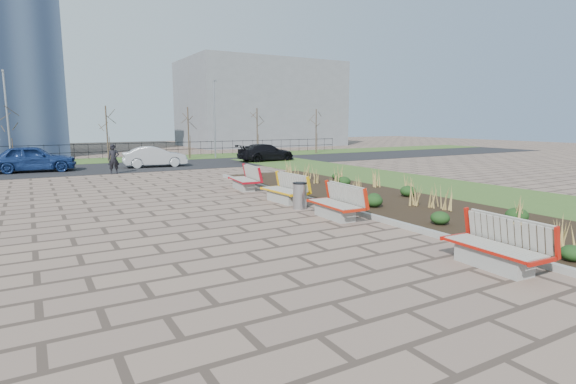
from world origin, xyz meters
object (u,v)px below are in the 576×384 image
bench_a (494,244)px  car_black (266,152)px  car_silver (155,157)px  lamp_east (215,120)px  bench_b (335,202)px  lamp_west (8,120)px  pedestrian (114,159)px  bench_c (283,189)px  car_blue (33,159)px  litter_bin (300,196)px  bench_d (243,178)px

bench_a → car_black: 25.17m
car_silver → lamp_east: 7.95m
bench_b → lamp_west: 25.05m
pedestrian → lamp_east: 11.84m
bench_c → lamp_west: size_ratio=0.35×
bench_a → bench_c: (0.00, 8.61, 0.00)m
bench_a → pedestrian: pedestrian is taller
car_blue → lamp_east: size_ratio=0.76×
litter_bin → car_silver: bearing=92.7°
car_black → lamp_east: size_ratio=0.73×
lamp_east → bench_d: bearing=-106.8°
bench_b → bench_a: bearing=-87.3°
litter_bin → car_blue: bearing=114.0°
bench_d → litter_bin: 4.91m
litter_bin → car_blue: 18.86m
car_blue → lamp_west: bearing=20.3°
car_silver → lamp_west: bearing=64.5°
bench_a → bench_c: 8.61m
bench_a → car_black: size_ratio=0.48×
litter_bin → car_silver: 16.70m
bench_b → car_blue: size_ratio=0.46×
car_blue → lamp_west: (-1.21, 4.19, 2.25)m
bench_b → car_black: (7.23, 18.68, 0.15)m
bench_a → lamp_west: (-9.00, 28.67, 2.54)m
bench_c → bench_d: size_ratio=1.00×
lamp_west → lamp_east: 14.00m
bench_a → bench_d: 12.16m
car_black → bench_d: bearing=144.1°
bench_d → pedestrian: (-3.88, 9.00, 0.33)m
bench_b → car_silver: size_ratio=0.53×
bench_d → car_silver: bearing=100.8°
bench_c → pedestrian: pedestrian is taller
pedestrian → car_black: bearing=19.1°
bench_b → lamp_west: bearing=113.8°
bench_a → car_silver: (-0.93, 23.93, 0.17)m
bench_a → bench_c: same height
lamp_west → lamp_east: bearing=0.0°
car_silver → car_black: 8.16m
bench_a → car_black: (7.23, 24.11, 0.15)m
car_silver → litter_bin: bearing=-172.3°
litter_bin → car_blue: car_blue is taller
bench_b → car_blue: bearing=114.9°
bench_d → car_silver: car_silver is taller
bench_d → litter_bin: (-0.13, -4.91, -0.06)m
lamp_west → lamp_east: (14.00, 0.00, 0.00)m
car_blue → lamp_west: lamp_west is taller
litter_bin → car_black: (7.36, 16.86, 0.22)m
bench_d → lamp_east: lamp_east is taller
bench_b → bench_c: bearing=92.7°
lamp_west → bench_a: bearing=-72.6°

